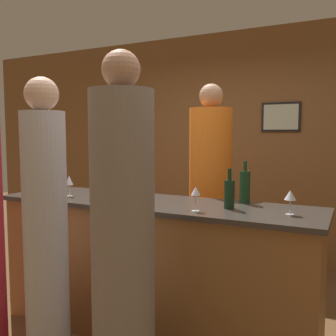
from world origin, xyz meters
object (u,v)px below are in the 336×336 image
guest_0 (123,245)px  wine_bottle_2 (115,187)px  bartender (210,203)px  wine_bottle_0 (245,186)px  wine_bottle_1 (229,193)px  guest_2 (46,232)px

guest_0 → wine_bottle_2: guest_0 is taller
bartender → guest_0: bearing=90.9°
wine_bottle_0 → wine_bottle_1: (-0.04, -0.26, -0.02)m
bartender → wine_bottle_2: bartender is taller
bartender → wine_bottle_2: (-0.42, -0.90, 0.23)m
guest_0 → wine_bottle_2: (-0.44, 0.56, 0.23)m
bartender → wine_bottle_0: size_ratio=6.38×
guest_0 → wine_bottle_2: bearing=128.1°
guest_2 → wine_bottle_0: 1.44m
guest_0 → wine_bottle_1: bearing=63.3°
bartender → wine_bottle_1: (0.40, -0.71, 0.22)m
bartender → wine_bottle_0: 0.67m
guest_2 → bartender: bearing=65.2°
wine_bottle_2 → wine_bottle_1: bearing=13.2°
guest_0 → wine_bottle_0: (0.42, 1.00, 0.23)m
guest_0 → guest_2: size_ratio=1.05×
guest_2 → wine_bottle_2: 0.58m
wine_bottle_1 → wine_bottle_0: bearing=81.4°
guest_0 → wine_bottle_0: bearing=67.5°
bartender → wine_bottle_2: bearing=65.1°
bartender → guest_2: bartender is taller
bartender → wine_bottle_0: (0.44, -0.45, 0.24)m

